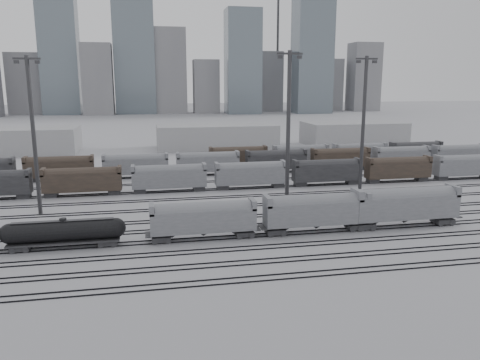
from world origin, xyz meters
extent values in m
plane|color=silver|center=(0.00, 0.00, 0.00)|extent=(900.00, 900.00, 0.00)
cube|color=black|center=(0.00, -14.72, 0.08)|extent=(220.00, 0.07, 0.16)
cube|color=black|center=(0.00, -13.28, 0.08)|extent=(220.00, 0.07, 0.16)
cube|color=black|center=(0.00, -9.72, 0.08)|extent=(220.00, 0.07, 0.16)
cube|color=black|center=(0.00, -8.28, 0.08)|extent=(220.00, 0.07, 0.16)
cube|color=black|center=(0.00, -4.72, 0.08)|extent=(220.00, 0.07, 0.16)
cube|color=black|center=(0.00, -3.28, 0.08)|extent=(220.00, 0.07, 0.16)
cube|color=black|center=(0.00, 0.28, 0.08)|extent=(220.00, 0.07, 0.16)
cube|color=black|center=(0.00, 1.72, 0.08)|extent=(220.00, 0.07, 0.16)
cube|color=black|center=(0.00, 5.28, 0.08)|extent=(220.00, 0.07, 0.16)
cube|color=black|center=(0.00, 6.72, 0.08)|extent=(220.00, 0.07, 0.16)
cube|color=black|center=(0.00, 10.28, 0.08)|extent=(220.00, 0.07, 0.16)
cube|color=black|center=(0.00, 11.72, 0.08)|extent=(220.00, 0.07, 0.16)
cube|color=black|center=(0.00, 17.28, 0.08)|extent=(220.00, 0.07, 0.16)
cube|color=black|center=(0.00, 18.72, 0.08)|extent=(220.00, 0.07, 0.16)
cube|color=black|center=(0.00, 24.28, 0.08)|extent=(220.00, 0.07, 0.16)
cube|color=black|center=(0.00, 25.72, 0.08)|extent=(220.00, 0.07, 0.16)
cube|color=black|center=(0.00, 31.28, 0.08)|extent=(220.00, 0.07, 0.16)
cube|color=black|center=(0.00, 32.72, 0.08)|extent=(220.00, 0.07, 0.16)
cube|color=black|center=(0.00, 39.28, 0.08)|extent=(220.00, 0.07, 0.16)
cube|color=black|center=(0.00, 40.72, 0.08)|extent=(220.00, 0.07, 0.16)
cube|color=black|center=(0.00, 47.28, 0.08)|extent=(220.00, 0.07, 0.16)
cube|color=black|center=(0.00, 48.72, 0.08)|extent=(220.00, 0.07, 0.16)
cube|color=black|center=(0.00, 55.28, 0.08)|extent=(220.00, 0.07, 0.16)
cube|color=black|center=(0.00, 56.72, 0.08)|extent=(220.00, 0.07, 0.16)
cube|color=#242427|center=(-30.19, 1.00, 0.51)|extent=(2.43, 1.96, 0.65)
cube|color=#242427|center=(-18.97, 1.00, 0.51)|extent=(2.43, 1.96, 0.65)
cube|color=#242427|center=(-24.58, 1.00, 0.98)|extent=(14.50, 2.53, 0.23)
cylinder|color=black|center=(-24.58, 1.00, 2.48)|extent=(13.56, 2.71, 2.71)
sphere|color=black|center=(-31.36, 1.00, 2.48)|extent=(2.71, 2.71, 2.71)
sphere|color=black|center=(-17.80, 1.00, 2.48)|extent=(2.71, 2.71, 2.71)
cylinder|color=black|center=(-24.58, 1.00, 3.98)|extent=(0.94, 0.94, 0.47)
cube|color=#242427|center=(-24.58, 1.00, 3.88)|extent=(13.10, 0.84, 0.06)
cube|color=#242427|center=(-11.70, 1.00, 0.55)|extent=(2.59, 2.09, 0.70)
cube|color=#242427|center=(0.23, 1.00, 0.55)|extent=(2.59, 2.09, 0.70)
cube|color=gray|center=(-5.73, 1.00, 2.88)|extent=(14.92, 2.98, 3.18)
cylinder|color=gray|center=(-5.73, 1.00, 4.08)|extent=(13.52, 2.88, 2.88)
cube|color=gray|center=(-12.89, 1.00, 4.87)|extent=(0.70, 2.98, 1.39)
cube|color=gray|center=(1.42, 1.00, 4.87)|extent=(0.70, 2.98, 1.39)
cone|color=#242427|center=(-5.73, 1.00, 0.94)|extent=(2.39, 2.39, 0.89)
cube|color=#242427|center=(4.88, 1.00, 0.58)|extent=(2.75, 2.22, 0.74)
cube|color=#242427|center=(17.55, 1.00, 0.58)|extent=(2.75, 2.22, 0.74)
cube|color=gray|center=(11.22, 1.00, 3.06)|extent=(15.84, 3.17, 3.38)
cylinder|color=gray|center=(11.22, 1.00, 4.33)|extent=(14.37, 3.06, 3.06)
cube|color=gray|center=(3.61, 1.00, 5.18)|extent=(0.74, 3.17, 1.48)
cube|color=gray|center=(18.82, 1.00, 5.18)|extent=(0.74, 3.17, 1.48)
cone|color=#242427|center=(11.22, 1.00, 1.00)|extent=(2.54, 2.54, 0.95)
cube|color=#242427|center=(18.91, 1.00, 0.61)|extent=(2.90, 2.34, 0.78)
cube|color=#242427|center=(32.30, 1.00, 0.61)|extent=(2.90, 2.34, 0.78)
cube|color=gray|center=(25.60, 1.00, 3.24)|extent=(16.74, 3.35, 3.57)
cylinder|color=gray|center=(25.60, 1.00, 4.58)|extent=(15.18, 3.24, 3.24)
cube|color=gray|center=(17.57, 1.00, 5.47)|extent=(0.78, 3.35, 1.56)
cube|color=gray|center=(33.64, 1.00, 5.47)|extent=(0.78, 3.35, 1.56)
cone|color=#242427|center=(25.60, 1.00, 1.06)|extent=(2.68, 2.68, 1.00)
cylinder|color=#333335|center=(-31.51, 19.73, 13.13)|extent=(0.67, 0.67, 26.26)
cube|color=#333335|center=(-31.51, 19.73, 25.74)|extent=(4.20, 0.32, 0.32)
cube|color=#333335|center=(-33.09, 19.73, 25.21)|extent=(0.74, 0.53, 0.53)
cube|color=#333335|center=(-29.93, 19.73, 25.21)|extent=(0.74, 0.53, 0.53)
cylinder|color=#333335|center=(10.29, 13.20, 13.57)|extent=(0.69, 0.69, 27.15)
cube|color=#333335|center=(10.29, 13.20, 26.60)|extent=(4.34, 0.33, 0.33)
cube|color=#333335|center=(8.66, 13.20, 26.06)|extent=(0.76, 0.54, 0.54)
cube|color=#333335|center=(11.92, 13.20, 26.06)|extent=(0.76, 0.54, 0.54)
cylinder|color=#333335|center=(27.82, 21.36, 13.44)|extent=(0.69, 0.69, 26.88)
cube|color=#333335|center=(27.82, 21.36, 26.34)|extent=(4.30, 0.32, 0.32)
cube|color=#333335|center=(26.21, 21.36, 25.80)|extent=(0.75, 0.54, 0.54)
cube|color=#333335|center=(29.43, 21.36, 25.80)|extent=(0.75, 0.54, 0.54)
cube|color=#45372C|center=(-26.00, 32.00, 2.80)|extent=(15.00, 3.00, 5.60)
cube|color=gray|center=(-9.00, 32.00, 2.80)|extent=(15.00, 3.00, 5.60)
cube|color=gray|center=(8.00, 32.00, 2.80)|extent=(15.00, 3.00, 5.60)
cube|color=#242427|center=(25.00, 32.00, 2.80)|extent=(15.00, 3.00, 5.60)
cube|color=#45372C|center=(42.00, 32.00, 2.80)|extent=(15.00, 3.00, 5.60)
cube|color=gray|center=(59.00, 32.00, 2.80)|extent=(15.00, 3.00, 5.60)
cube|color=#45372C|center=(-33.00, 48.00, 2.80)|extent=(15.00, 3.00, 5.60)
cube|color=gray|center=(-16.00, 48.00, 2.80)|extent=(15.00, 3.00, 5.60)
cube|color=gray|center=(1.00, 48.00, 2.80)|extent=(15.00, 3.00, 5.60)
cube|color=#242427|center=(18.00, 48.00, 2.80)|extent=(15.00, 3.00, 5.60)
cube|color=#45372C|center=(35.00, 48.00, 2.80)|extent=(15.00, 3.00, 5.60)
cube|color=gray|center=(52.00, 48.00, 2.80)|extent=(15.00, 3.00, 5.60)
cube|color=gray|center=(69.00, 48.00, 2.80)|extent=(15.00, 3.00, 5.60)
cube|color=#45372C|center=(10.00, 56.00, 2.80)|extent=(15.00, 3.00, 5.60)
cube|color=gray|center=(27.00, 56.00, 2.80)|extent=(15.00, 3.00, 5.60)
cube|color=gray|center=(44.00, 56.00, 2.80)|extent=(15.00, 3.00, 5.60)
cube|color=#242427|center=(61.00, 56.00, 2.80)|extent=(15.00, 3.00, 5.60)
cube|color=#B0B1B3|center=(10.00, 95.00, 4.00)|extent=(40.00, 18.00, 8.00)
cube|color=#B0B1B3|center=(60.00, 95.00, 4.00)|extent=(35.00, 18.00, 8.00)
cube|color=gray|center=(-95.00, 280.00, 21.00)|extent=(22.00, 17.60, 42.00)
cube|color=slate|center=(-70.00, 280.00, 40.00)|extent=(25.00, 20.00, 80.00)
cube|color=gray|center=(-45.00, 280.00, 24.00)|extent=(20.00, 16.00, 48.00)
cube|color=slate|center=(-20.00, 280.00, 47.50)|extent=(28.00, 22.40, 95.00)
cube|color=gray|center=(5.00, 280.00, 30.00)|extent=(22.00, 17.60, 60.00)
cube|color=gray|center=(30.00, 280.00, 19.00)|extent=(18.00, 14.40, 38.00)
cube|color=slate|center=(55.00, 280.00, 36.00)|extent=(24.00, 19.20, 72.00)
cube|color=gray|center=(80.00, 280.00, 22.50)|extent=(20.00, 16.00, 45.00)
cube|color=slate|center=(105.00, 280.00, 44.00)|extent=(26.00, 20.80, 88.00)
cube|color=gray|center=(130.00, 280.00, 20.00)|extent=(18.00, 14.40, 40.00)
cube|color=gray|center=(155.00, 280.00, 26.00)|extent=(22.00, 17.60, 52.00)
cylinder|color=#333335|center=(-30.00, 305.00, 50.00)|extent=(1.80, 1.80, 100.00)
cylinder|color=#333335|center=(90.00, 305.00, 50.00)|extent=(1.80, 1.80, 100.00)
camera|label=1|loc=(-13.01, -62.50, 21.99)|focal=35.00mm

